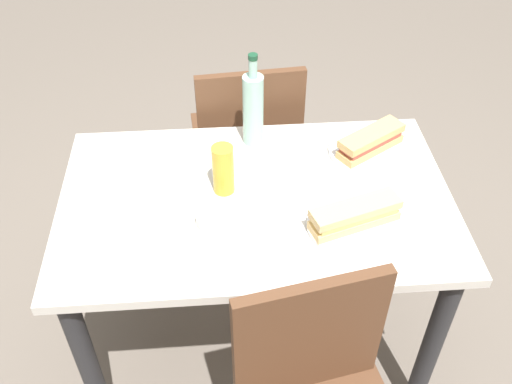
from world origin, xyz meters
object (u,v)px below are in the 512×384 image
Objects in this scene: knife_far at (340,210)px; plate_near at (369,152)px; dining_table at (256,226)px; baguette_sandwich_far at (355,215)px; chair_far at (247,143)px; beer_glass at (223,169)px; olive_bowl at (215,218)px; baguette_sandwich_near at (371,141)px; knife_near at (355,142)px; plate_far at (353,225)px; water_bottle at (253,108)px.

plate_near is at bearing 61.65° from knife_far.
dining_table is 4.38× the size of baguette_sandwich_far.
baguette_sandwich_far reaches higher than knife_far.
chair_far is 5.60× the size of beer_glass.
olive_bowl is (-0.35, -0.00, -0.00)m from knife_far.
chair_far is 3.79× the size of baguette_sandwich_near.
baguette_sandwich_far is at bearing -70.14° from chair_far.
baguette_sandwich_near is 0.31m from knife_far.
dining_table is 0.42m from knife_near.
baguette_sandwich_far reaches higher than plate_far.
knife_far is at bearing -58.88° from water_bottle.
knife_far is (-0.11, -0.31, 0.00)m from knife_near.
water_bottle reaches higher than baguette_sandwich_far.
knife_far is at bearing -70.94° from chair_far.
plate_near is 0.39m from water_bottle.
plate_near is 1.11× the size of baguette_sandwich_near.
dining_table is 0.43m from plate_near.
plate_far is at bearing -109.85° from baguette_sandwich_near.
chair_far reaches higher than knife_far.
chair_far reaches higher than plate_near.
chair_far is at bearing 79.05° from beer_glass.
water_bottle reaches higher than plate_far.
plate_far is at bearing -70.14° from chair_far.
knife_near is at bearing 22.82° from beer_glass.
dining_table is 0.32m from plate_far.
knife_far is (-0.03, 0.05, 0.01)m from plate_far.
chair_far is 0.53m from knife_near.
plate_far is at bearing -7.59° from olive_bowl.
dining_table is at bearing -23.19° from beer_glass.
baguette_sandwich_near is 0.74× the size of water_bottle.
chair_far reaches higher than plate_far.
plate_near is at bearing 16.55° from beer_glass.
chair_far is 4.94× the size of knife_far.
plate_near is (0.37, 0.18, 0.13)m from dining_table.
water_bottle reaches higher than chair_far.
water_bottle reaches higher than knife_far.
baguette_sandwich_near is 1.70× the size of knife_near.
knife_near is 0.43× the size of water_bottle.
dining_table is 7.33× the size of beer_glass.
chair_far is 0.59m from baguette_sandwich_near.
plate_near is 1.65× the size of beer_glass.
olive_bowl reaches higher than dining_table.
olive_bowl is (-0.50, -0.27, 0.01)m from plate_near.
beer_glass reaches higher than chair_far.
knife_near is 1.27× the size of olive_bowl.
water_bottle is at bearing 170.95° from knife_near.
knife_far is 0.35m from olive_bowl.
plate_far is at bearing -29.04° from dining_table.
beer_glass is at bearing 156.81° from dining_table.
dining_table is at bearing -154.59° from plate_near.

